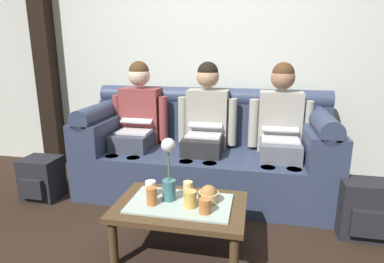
{
  "coord_description": "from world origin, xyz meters",
  "views": [
    {
      "loc": [
        0.46,
        -1.66,
        1.33
      ],
      "look_at": [
        -0.06,
        0.84,
        0.67
      ],
      "focal_mm": 29.73,
      "sensor_mm": 36.0,
      "label": 1
    }
  ],
  "objects_px": {
    "coffee_table": "(180,210)",
    "cup_far_center": "(151,189)",
    "cup_far_right": "(152,196)",
    "flower_vase": "(169,171)",
    "person_right": "(280,127)",
    "snack_bowl": "(209,195)",
    "person_middle": "(206,124)",
    "backpack_right": "(365,210)",
    "cup_near_left": "(190,199)",
    "couch": "(205,153)",
    "cup_near_right": "(188,189)",
    "backpack_left": "(42,179)",
    "person_left": "(137,121)",
    "cup_far_left": "(205,206)"
  },
  "relations": [
    {
      "from": "flower_vase",
      "to": "cup_far_right",
      "type": "distance_m",
      "value": 0.19
    },
    {
      "from": "person_middle",
      "to": "snack_bowl",
      "type": "relative_size",
      "value": 8.85
    },
    {
      "from": "snack_bowl",
      "to": "cup_near_right",
      "type": "relative_size",
      "value": 1.31
    },
    {
      "from": "person_right",
      "to": "backpack_right",
      "type": "xyz_separation_m",
      "value": [
        0.59,
        -0.55,
        -0.45
      ]
    },
    {
      "from": "cup_near_left",
      "to": "person_left",
      "type": "bearing_deg",
      "value": 125.61
    },
    {
      "from": "couch",
      "to": "cup_near_left",
      "type": "xyz_separation_m",
      "value": [
        0.08,
        -1.05,
        0.04
      ]
    },
    {
      "from": "cup_far_right",
      "to": "cup_near_right",
      "type": "bearing_deg",
      "value": 38.59
    },
    {
      "from": "couch",
      "to": "cup_near_right",
      "type": "xyz_separation_m",
      "value": [
        0.03,
        -0.9,
        0.04
      ]
    },
    {
      "from": "coffee_table",
      "to": "cup_far_right",
      "type": "relative_size",
      "value": 7.33
    },
    {
      "from": "person_right",
      "to": "cup_far_right",
      "type": "height_order",
      "value": "person_right"
    },
    {
      "from": "person_right",
      "to": "snack_bowl",
      "type": "distance_m",
      "value": 1.09
    },
    {
      "from": "coffee_table",
      "to": "cup_far_right",
      "type": "bearing_deg",
      "value": -159.96
    },
    {
      "from": "cup_far_center",
      "to": "backpack_right",
      "type": "bearing_deg",
      "value": 14.94
    },
    {
      "from": "person_middle",
      "to": "coffee_table",
      "type": "bearing_deg",
      "value": -90.0
    },
    {
      "from": "person_right",
      "to": "cup_near_left",
      "type": "xyz_separation_m",
      "value": [
        -0.59,
        -1.04,
        -0.24
      ]
    },
    {
      "from": "backpack_left",
      "to": "cup_far_left",
      "type": "bearing_deg",
      "value": -21.14
    },
    {
      "from": "cup_far_center",
      "to": "backpack_right",
      "type": "height_order",
      "value": "cup_far_center"
    },
    {
      "from": "cup_near_right",
      "to": "cup_near_left",
      "type": "bearing_deg",
      "value": -71.76
    },
    {
      "from": "coffee_table",
      "to": "cup_far_center",
      "type": "distance_m",
      "value": 0.25
    },
    {
      "from": "snack_bowl",
      "to": "cup_far_center",
      "type": "bearing_deg",
      "value": -179.95
    },
    {
      "from": "coffee_table",
      "to": "couch",
      "type": "bearing_deg",
      "value": 90.0
    },
    {
      "from": "snack_bowl",
      "to": "cup_near_left",
      "type": "height_order",
      "value": "snack_bowl"
    },
    {
      "from": "cup_near_right",
      "to": "cup_far_center",
      "type": "relative_size",
      "value": 1.0
    },
    {
      "from": "cup_far_right",
      "to": "backpack_right",
      "type": "distance_m",
      "value": 1.53
    },
    {
      "from": "person_left",
      "to": "cup_far_right",
      "type": "bearing_deg",
      "value": -64.85
    },
    {
      "from": "person_left",
      "to": "person_right",
      "type": "height_order",
      "value": "same"
    },
    {
      "from": "cup_near_left",
      "to": "snack_bowl",
      "type": "bearing_deg",
      "value": 44.89
    },
    {
      "from": "snack_bowl",
      "to": "cup_near_right",
      "type": "bearing_deg",
      "value": 163.5
    },
    {
      "from": "snack_bowl",
      "to": "cup_far_center",
      "type": "relative_size",
      "value": 1.31
    },
    {
      "from": "backpack_right",
      "to": "backpack_left",
      "type": "bearing_deg",
      "value": 178.44
    },
    {
      "from": "cup_far_left",
      "to": "cup_far_right",
      "type": "height_order",
      "value": "cup_far_right"
    },
    {
      "from": "person_left",
      "to": "cup_near_right",
      "type": "xyz_separation_m",
      "value": [
        0.7,
        -0.9,
        -0.24
      ]
    },
    {
      "from": "person_left",
      "to": "snack_bowl",
      "type": "distance_m",
      "value": 1.29
    },
    {
      "from": "person_middle",
      "to": "snack_bowl",
      "type": "bearing_deg",
      "value": -79.3
    },
    {
      "from": "couch",
      "to": "person_right",
      "type": "relative_size",
      "value": 1.86
    },
    {
      "from": "cup_far_left",
      "to": "snack_bowl",
      "type": "bearing_deg",
      "value": 90.8
    },
    {
      "from": "person_left",
      "to": "backpack_right",
      "type": "height_order",
      "value": "person_left"
    },
    {
      "from": "cup_near_right",
      "to": "backpack_right",
      "type": "xyz_separation_m",
      "value": [
        1.23,
        0.35,
        -0.2
      ]
    },
    {
      "from": "snack_bowl",
      "to": "person_right",
      "type": "bearing_deg",
      "value": 62.51
    },
    {
      "from": "backpack_left",
      "to": "cup_near_right",
      "type": "bearing_deg",
      "value": -16.17
    },
    {
      "from": "couch",
      "to": "snack_bowl",
      "type": "bearing_deg",
      "value": -79.34
    },
    {
      "from": "cup_near_left",
      "to": "backpack_left",
      "type": "height_order",
      "value": "cup_near_left"
    },
    {
      "from": "snack_bowl",
      "to": "backpack_right",
      "type": "relative_size",
      "value": 0.33
    },
    {
      "from": "person_left",
      "to": "backpack_right",
      "type": "distance_m",
      "value": 2.05
    },
    {
      "from": "coffee_table",
      "to": "person_right",
      "type": "bearing_deg",
      "value": 56.17
    },
    {
      "from": "flower_vase",
      "to": "backpack_right",
      "type": "xyz_separation_m",
      "value": [
        1.34,
        0.42,
        -0.35
      ]
    },
    {
      "from": "cup_far_left",
      "to": "backpack_left",
      "type": "height_order",
      "value": "cup_far_left"
    },
    {
      "from": "person_right",
      "to": "cup_near_left",
      "type": "height_order",
      "value": "person_right"
    },
    {
      "from": "flower_vase",
      "to": "cup_far_right",
      "type": "relative_size",
      "value": 3.65
    },
    {
      "from": "backpack_right",
      "to": "couch",
      "type": "bearing_deg",
      "value": 156.29
    }
  ]
}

